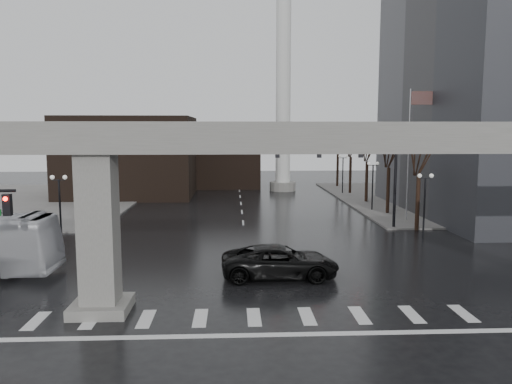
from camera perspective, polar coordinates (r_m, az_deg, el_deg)
ground at (r=24.00m, az=-0.34°, el=-13.24°), size 160.00×160.00×0.00m
sidewalk_ne at (r=64.91m, az=21.84°, el=-0.74°), size 28.00×36.00×0.15m
sidewalk_nw at (r=64.17m, az=-25.67°, el=-1.02°), size 28.00×36.00×0.15m
elevated_guideway at (r=22.64m, az=2.85°, el=3.39°), size 48.00×2.60×8.70m
building_far_left at (r=65.88m, az=-14.17°, el=3.97°), size 16.00×14.00×10.00m
building_far_mid at (r=74.62m, az=-3.52°, el=3.74°), size 10.00×10.00×8.00m
smokestack at (r=69.02m, az=3.13°, el=11.24°), size 3.60×3.60×30.00m
signal_mast_arm at (r=42.53m, az=10.81°, el=3.58°), size 12.12×0.43×8.00m
flagpole_assembly at (r=47.35m, az=17.43°, el=5.79°), size 2.06×0.12×12.00m
lamp_right_0 at (r=39.53m, az=18.73°, el=-0.36°), size 1.22×0.32×5.11m
lamp_right_1 at (r=52.73m, az=13.20°, el=1.60°), size 1.22×0.32×5.11m
lamp_right_2 at (r=66.26m, az=9.90°, el=2.77°), size 1.22×0.32×5.11m
lamp_left_0 at (r=38.90m, az=-21.54°, el=-0.59°), size 1.22×0.32×5.11m
lamp_left_1 at (r=52.26m, az=-16.61°, el=1.45°), size 1.22×0.32×5.11m
lamp_left_2 at (r=65.88m, az=-13.70°, el=2.65°), size 1.22×0.32×5.11m
tree_right_0 at (r=43.70m, az=18.04°, el=-0.56°), size 1.09×1.58×7.50m
tree_right_1 at (r=51.20m, az=14.90°, el=0.69°), size 1.09×1.61×7.67m
tree_right_2 at (r=58.83m, az=12.56°, el=1.63°), size 1.10×1.63×7.85m
tree_right_3 at (r=66.54m, az=10.76°, el=2.34°), size 1.11×1.66×8.02m
tree_right_4 at (r=74.32m, az=9.33°, el=2.90°), size 1.12×1.69×8.19m
pickup_truck at (r=28.57m, az=2.77°, el=-7.96°), size 6.65×3.11×1.84m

